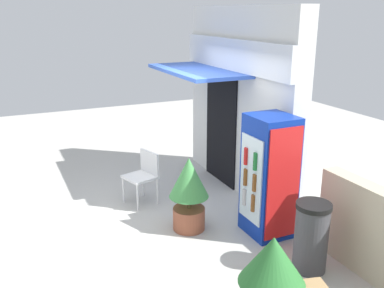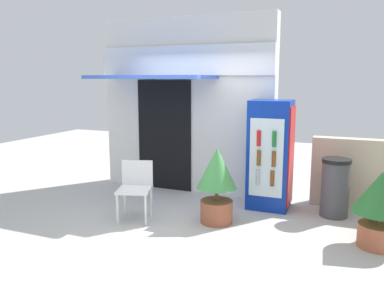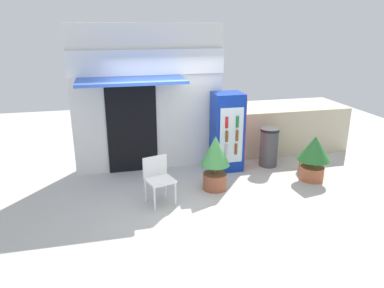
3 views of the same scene
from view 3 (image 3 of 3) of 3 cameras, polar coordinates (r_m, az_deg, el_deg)
ground at (r=7.14m, az=-1.53°, el=-8.04°), size 16.00×16.00×0.00m
storefront_building at (r=8.07m, az=-6.92°, el=7.14°), size 3.25×1.32×3.16m
drink_cooler at (r=8.16m, az=5.49°, el=1.88°), size 0.66×0.63×1.73m
plastic_chair at (r=6.74m, az=-5.27°, el=-4.96°), size 0.58×0.57×0.86m
potted_plant_near_shop at (r=7.19m, az=3.60°, el=-2.34°), size 0.57×0.57×1.10m
potted_plant_curbside at (r=8.02m, az=18.34°, el=-1.44°), size 0.68×0.68×0.96m
trash_bin at (r=8.61m, az=11.78°, el=-0.47°), size 0.43×0.43×0.89m
stone_boundary_wall at (r=9.50m, az=15.84°, el=1.74°), size 2.80×0.24×1.12m
cardboard_box at (r=8.59m, az=17.64°, el=-2.92°), size 0.43×0.36×0.36m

